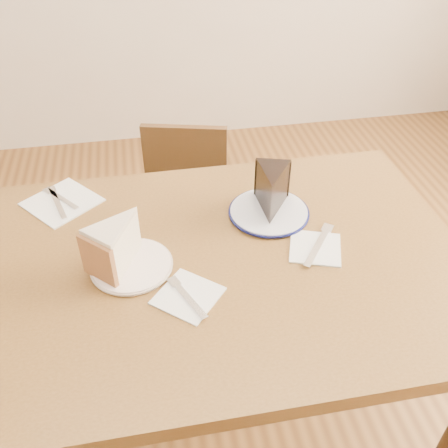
# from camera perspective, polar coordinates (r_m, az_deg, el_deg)

# --- Properties ---
(ground) EXTENTS (4.00, 4.00, 0.00)m
(ground) POSITION_cam_1_polar(r_m,az_deg,el_deg) (1.76, -0.92, -22.25)
(ground) COLOR #4C2E14
(ground) RESTS_ON ground
(table) EXTENTS (1.20, 0.80, 0.75)m
(table) POSITION_cam_1_polar(r_m,az_deg,el_deg) (1.24, -1.22, -7.43)
(table) COLOR #4A2F14
(table) RESTS_ON ground
(chair_far) EXTENTS (0.44, 0.44, 0.73)m
(chair_far) POSITION_cam_1_polar(r_m,az_deg,el_deg) (1.85, -4.62, 0.56)
(chair_far) COLOR #321E0F
(chair_far) RESTS_ON ground
(plate_cream) EXTENTS (0.18, 0.18, 0.01)m
(plate_cream) POSITION_cam_1_polar(r_m,az_deg,el_deg) (1.16, -10.50, -4.71)
(plate_cream) COLOR white
(plate_cream) RESTS_ON table
(plate_navy) EXTENTS (0.20, 0.20, 0.01)m
(plate_navy) POSITION_cam_1_polar(r_m,az_deg,el_deg) (1.30, 5.14, 1.36)
(plate_navy) COLOR silver
(plate_navy) RESTS_ON table
(carrot_cake) EXTENTS (0.16, 0.16, 0.10)m
(carrot_cake) POSITION_cam_1_polar(r_m,az_deg,el_deg) (1.14, -11.78, -2.21)
(carrot_cake) COLOR white
(carrot_cake) RESTS_ON plate_cream
(chocolate_cake) EXTENTS (0.12, 0.15, 0.10)m
(chocolate_cake) POSITION_cam_1_polar(r_m,az_deg,el_deg) (1.27, 5.45, 3.54)
(chocolate_cake) COLOR black
(chocolate_cake) RESTS_ON plate_navy
(napkin_cream) EXTENTS (0.17, 0.17, 0.00)m
(napkin_cream) POSITION_cam_1_polar(r_m,az_deg,el_deg) (1.08, -4.14, -8.18)
(napkin_cream) COLOR white
(napkin_cream) RESTS_ON table
(napkin_navy) EXTENTS (0.15, 0.15, 0.00)m
(napkin_navy) POSITION_cam_1_polar(r_m,az_deg,el_deg) (1.21, 10.38, -2.70)
(napkin_navy) COLOR white
(napkin_navy) RESTS_ON table
(napkin_spare) EXTENTS (0.23, 0.23, 0.00)m
(napkin_spare) POSITION_cam_1_polar(r_m,az_deg,el_deg) (1.41, -18.02, 2.40)
(napkin_spare) COLOR white
(napkin_spare) RESTS_ON table
(fork_cream) EXTENTS (0.07, 0.13, 0.00)m
(fork_cream) POSITION_cam_1_polar(r_m,az_deg,el_deg) (1.07, -4.16, -8.41)
(fork_cream) COLOR silver
(fork_cream) RESTS_ON napkin_cream
(knife_navy) EXTENTS (0.12, 0.14, 0.00)m
(knife_navy) POSITION_cam_1_polar(r_m,az_deg,el_deg) (1.22, 10.73, -2.37)
(knife_navy) COLOR silver
(knife_navy) RESTS_ON napkin_navy
(fork_spare) EXTENTS (0.10, 0.12, 0.00)m
(fork_spare) POSITION_cam_1_polar(r_m,az_deg,el_deg) (1.41, -18.11, 2.78)
(fork_spare) COLOR silver
(fork_spare) RESTS_ON napkin_spare
(knife_spare) EXTENTS (0.06, 0.16, 0.00)m
(knife_spare) POSITION_cam_1_polar(r_m,az_deg,el_deg) (1.40, -18.51, 2.33)
(knife_spare) COLOR silver
(knife_spare) RESTS_ON napkin_spare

